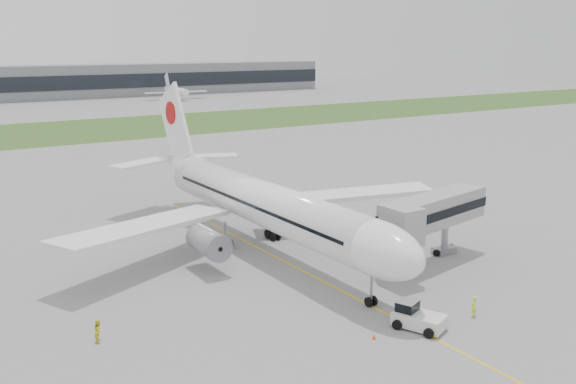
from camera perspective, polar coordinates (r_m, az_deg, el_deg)
ground at (r=70.20m, az=-0.60°, el=-6.06°), size 600.00×600.00×0.00m
apron_markings at (r=66.28m, az=1.74°, el=-7.24°), size 70.00×70.00×0.04m
grass_strip at (r=181.02m, az=-21.51°, el=4.87°), size 600.00×50.00×0.02m
airliner at (r=72.59m, az=-2.67°, el=-0.77°), size 48.13×53.95×17.88m
pushback_tug at (r=55.04m, az=11.31°, el=-10.79°), size 3.96×4.72×2.13m
jet_bridge at (r=68.97m, az=12.47°, el=-1.86°), size 16.19×7.38×7.57m
safety_cone_left at (r=52.76m, az=7.65°, el=-12.61°), size 0.35×0.35×0.48m
safety_cone_right at (r=56.53m, az=10.33°, el=-10.84°), size 0.44×0.44×0.60m
ground_crew_near at (r=58.33m, az=16.18°, el=-9.73°), size 0.77×0.62×1.83m
ground_crew_far at (r=53.87m, az=-16.47°, el=-11.72°), size 1.03×1.11×1.81m
distant_aircraft_right at (r=277.69m, az=-9.88°, el=8.13°), size 28.64×25.74×10.28m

